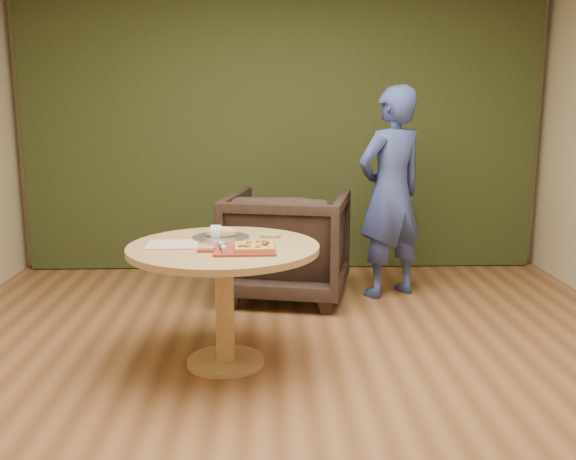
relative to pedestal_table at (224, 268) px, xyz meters
The scene contains 12 objects.
room_shell 1.04m from the pedestal_table, 53.03° to the right, with size 5.04×6.04×2.84m.
curtain 2.52m from the pedestal_table, 80.30° to the left, with size 4.80×0.14×2.78m, color #273116.
pedestal_table is the anchor object (origin of this frame).
pizza_paddle 0.25m from the pedestal_table, 53.60° to the right, with size 0.45×0.29×0.01m.
flatbread_pizza 0.30m from the pedestal_table, 41.34° to the right, with size 0.23×0.23×0.04m.
cutlery_roll 0.24m from the pedestal_table, 87.23° to the right, with size 0.06×0.20×0.03m.
newspaper 0.33m from the pedestal_table, behind, with size 0.30×0.25×0.01m, color white.
serving_tray 0.23m from the pedestal_table, 98.77° to the left, with size 0.36×0.36×0.02m.
bread_roll 0.25m from the pedestal_table, 101.65° to the left, with size 0.19×0.09×0.09m.
green_packet 0.39m from the pedestal_table, 38.12° to the left, with size 0.12×0.10×0.02m, color olive.
armchair 1.44m from the pedestal_table, 72.79° to the left, with size 0.94×0.88×0.97m, color black.
person_standing 1.90m from the pedestal_table, 47.85° to the left, with size 0.63×0.41×1.72m, color #35468E.
Camera 1 is at (-0.14, -3.19, 1.59)m, focal length 40.00 mm.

